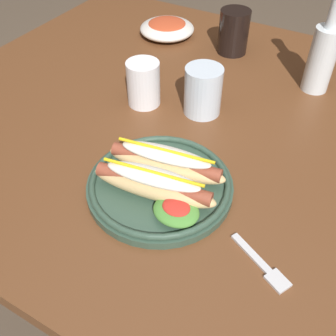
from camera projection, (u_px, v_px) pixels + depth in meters
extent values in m
plane|color=brown|center=(187.00, 285.00, 1.42)|extent=(8.00, 8.00, 0.00)
cube|color=brown|center=(197.00, 123.00, 0.92)|extent=(1.29, 1.09, 0.04)
cylinder|color=brown|center=(123.00, 96.00, 1.66)|extent=(0.06, 0.06, 0.70)
cylinder|color=#334C3D|center=(160.00, 186.00, 0.74)|extent=(0.27, 0.27, 0.02)
torus|color=#334C3D|center=(160.00, 182.00, 0.73)|extent=(0.26, 0.26, 0.01)
ellipsoid|color=tan|center=(153.00, 187.00, 0.70)|extent=(0.23, 0.08, 0.04)
cylinder|color=brown|center=(153.00, 184.00, 0.69)|extent=(0.21, 0.06, 0.03)
ellipsoid|color=silver|center=(153.00, 176.00, 0.68)|extent=(0.18, 0.07, 0.02)
cylinder|color=yellow|center=(153.00, 172.00, 0.67)|extent=(0.18, 0.03, 0.01)
ellipsoid|color=tan|center=(166.00, 165.00, 0.74)|extent=(0.23, 0.08, 0.04)
cylinder|color=brown|center=(166.00, 162.00, 0.73)|extent=(0.21, 0.06, 0.03)
ellipsoid|color=silver|center=(166.00, 154.00, 0.72)|extent=(0.18, 0.07, 0.02)
cylinder|color=yellow|center=(166.00, 150.00, 0.71)|extent=(0.18, 0.03, 0.01)
ellipsoid|color=#4C8C38|center=(176.00, 211.00, 0.67)|extent=(0.08, 0.07, 0.02)
ellipsoid|color=red|center=(176.00, 207.00, 0.66)|extent=(0.05, 0.04, 0.01)
cube|color=silver|center=(251.00, 253.00, 0.64)|extent=(0.08, 0.05, 0.00)
cube|color=silver|center=(278.00, 281.00, 0.60)|extent=(0.04, 0.04, 0.00)
cylinder|color=black|center=(234.00, 32.00, 1.09)|extent=(0.08, 0.08, 0.12)
cylinder|color=silver|center=(203.00, 91.00, 0.88)|extent=(0.08, 0.08, 0.11)
cylinder|color=white|center=(143.00, 83.00, 0.91)|extent=(0.08, 0.08, 0.10)
cylinder|color=silver|center=(321.00, 60.00, 0.94)|extent=(0.06, 0.06, 0.16)
cylinder|color=silver|center=(336.00, 11.00, 0.86)|extent=(0.03, 0.03, 0.08)
ellipsoid|color=silver|center=(167.00, 29.00, 1.19)|extent=(0.16, 0.16, 0.04)
ellipsoid|color=#B74223|center=(167.00, 24.00, 1.18)|extent=(0.11, 0.11, 0.02)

